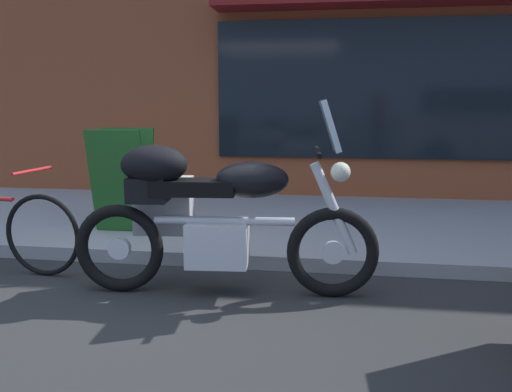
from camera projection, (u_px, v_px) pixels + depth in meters
The scene contains 3 objects.
ground_plane at pixel (128, 321), 3.45m from camera, with size 80.00×80.00×0.00m, color #292929.
touring_motorcycle at pixel (207, 211), 3.88m from camera, with size 2.22×0.62×1.41m.
sandwich_board_sign at pixel (122, 180), 5.29m from camera, with size 0.55×0.43×1.01m.
Camera 1 is at (1.32, -3.09, 1.39)m, focal length 37.62 mm.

